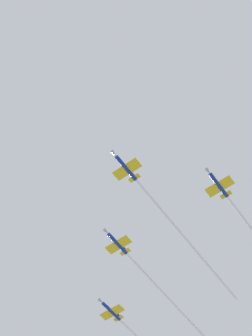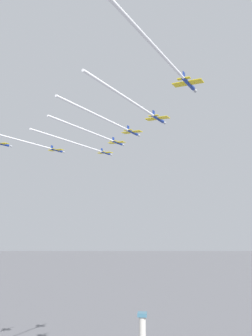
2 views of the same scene
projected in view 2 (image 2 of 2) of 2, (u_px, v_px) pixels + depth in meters
control_tower at (142, 332)px, 234.98m from camera, size 6.00×6.00×26.04m
jet_lead at (85, 146)px, 181.18m from camera, size 62.10×25.74×2.33m
jet_port_inner at (35, 144)px, 174.81m from camera, size 54.75×22.93×2.33m
jet_starboard_inner at (99, 136)px, 159.47m from camera, size 54.27×22.75×2.33m
jet_starboard_outer at (114, 123)px, 134.36m from camera, size 52.70×22.15×2.33m
jet_port_trail at (141, 107)px, 113.21m from camera, size 49.46×20.92×2.33m
jet_tail_end at (163, 56)px, 82.00m from camera, size 59.24×24.65×2.33m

